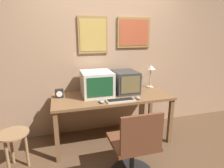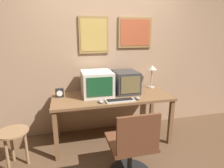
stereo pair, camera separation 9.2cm
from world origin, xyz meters
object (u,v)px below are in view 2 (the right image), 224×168
Objects in this scene: mouse_near_keyboard at (138,98)px; side_stool at (14,139)px; desk_clock at (60,93)px; keyboard_main at (120,100)px; mouse_far_corner at (101,101)px; desk_lamp at (152,70)px; monitor_right at (126,82)px; monitor_left at (97,83)px; office_chair at (132,150)px.

side_stool is at bearing -178.13° from mouse_near_keyboard.
keyboard_main is at bearing -26.23° from desk_clock.
mouse_near_keyboard reaches higher than mouse_far_corner.
keyboard_main is 0.93m from desk_lamp.
monitor_right is 3.57× the size of desk_clock.
monitor_left reaches higher than office_chair.
side_stool is at bearing 156.94° from office_chair.
monitor_right is at bearing 76.09° from office_chair.
monitor_right reaches higher than desk_clock.
desk_clock is (-0.53, 0.38, 0.05)m from mouse_far_corner.
office_chair reaches higher than mouse_near_keyboard.
desk_lamp is 2.25m from side_stool.
monitor_right is at bearing -0.25° from desk_clock.
keyboard_main is 0.71m from office_chair.
keyboard_main is 0.45× the size of office_chair.
office_chair is (-0.25, -0.99, -0.53)m from monitor_right.
monitor_left is 4.38× the size of mouse_far_corner.
monitor_right is 0.40m from mouse_near_keyboard.
mouse_far_corner is (-0.47, -0.37, -0.15)m from monitor_right.
keyboard_main is 0.89m from desk_clock.
mouse_far_corner reaches higher than side_stool.
monitor_left is at bearing 102.54° from office_chair.
monitor_left is 0.56m from desk_clock.
side_stool is at bearing -160.07° from monitor_left.
keyboard_main is 1.02× the size of desk_lamp.
mouse_far_corner reaches higher than keyboard_main.
keyboard_main is at bearing -3.85° from mouse_far_corner.
mouse_far_corner is at bearing 2.76° from side_stool.
side_stool is (-0.57, -0.43, -0.42)m from desk_clock.
desk_lamp is at bearing 9.34° from monitor_left.
monitor_left is at bearing -170.66° from desk_lamp.
keyboard_main is at bearing -117.97° from monitor_right.
mouse_near_keyboard is 0.92× the size of mouse_far_corner.
mouse_near_keyboard is 0.26× the size of desk_lamp.
monitor_left reaches higher than monitor_right.
keyboard_main is (-0.21, -0.39, -0.15)m from monitor_right.
mouse_far_corner is at bearing 180.00° from mouse_near_keyboard.
mouse_near_keyboard is at bearing 3.90° from keyboard_main.
mouse_near_keyboard is (0.05, -0.37, -0.15)m from monitor_right.
mouse_near_keyboard is (0.52, -0.35, -0.16)m from monitor_left.
office_chair is at bearing -52.54° from desk_clock.
monitor_right is 1.15× the size of keyboard_main.
mouse_far_corner is 0.87× the size of desk_clock.
desk_lamp is at bearing 36.45° from keyboard_main.
mouse_near_keyboard is at bearing -19.52° from desk_clock.
side_stool is (-1.11, -0.40, -0.53)m from monitor_left.
mouse_far_corner is (-0.01, -0.35, -0.16)m from monitor_left.
monitor_left is 1.07× the size of monitor_right.
desk_clock is (-1.01, 0.00, -0.10)m from monitor_right.
side_stool is at bearing -164.87° from desk_lamp.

